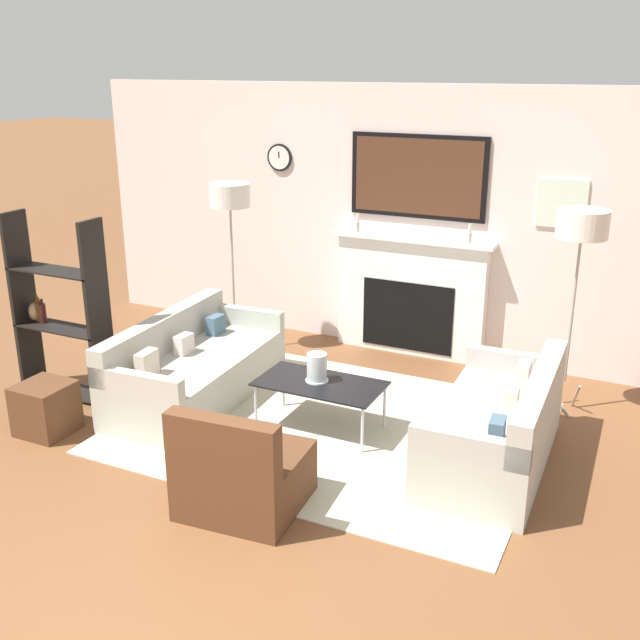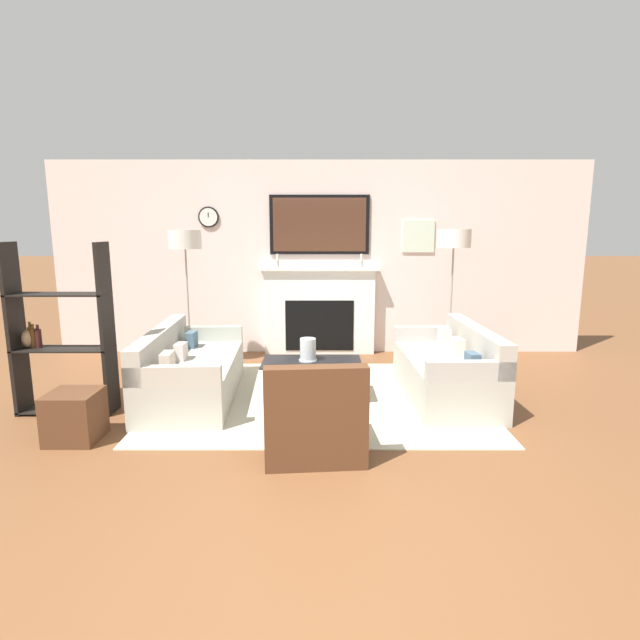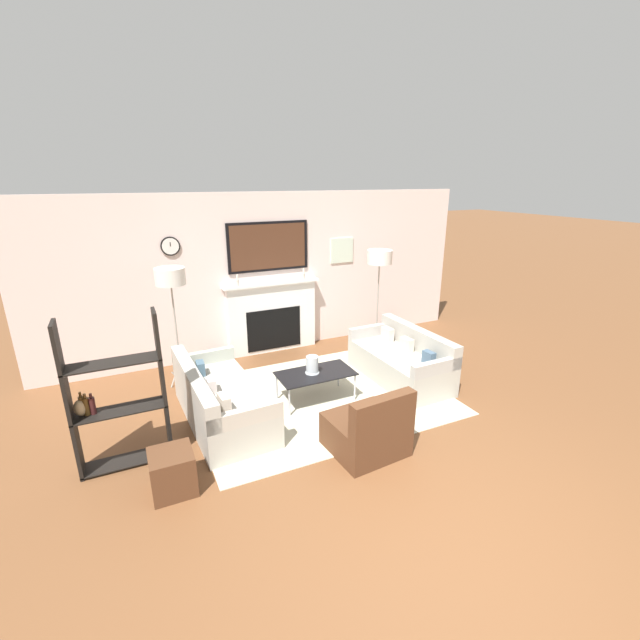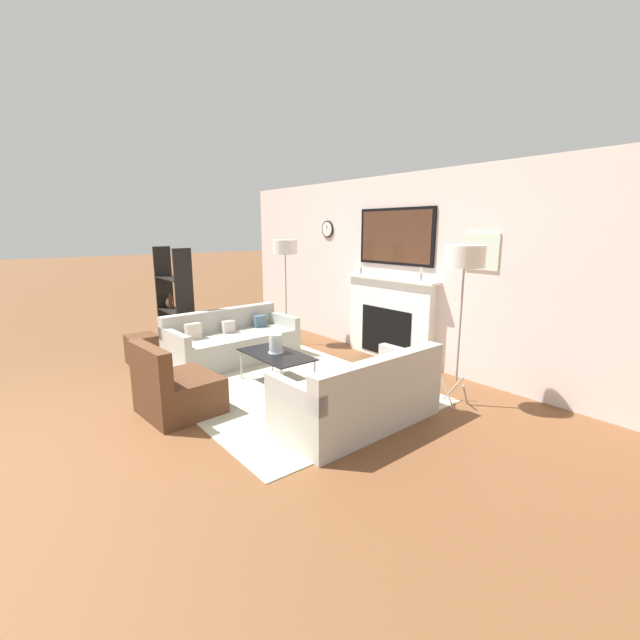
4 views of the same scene
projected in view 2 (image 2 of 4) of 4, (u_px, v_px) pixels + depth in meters
The scene contains 12 objects.
ground_plane at pixel (321, 563), 2.69m from camera, with size 60.00×60.00×0.00m, color brown.
fireplace_wall at pixel (322, 267), 7.08m from camera, with size 7.52×0.28×2.70m.
area_rug at pixel (322, 397), 5.32m from camera, with size 3.35×2.60×0.01m.
couch_left at pixel (192, 373), 5.28m from camera, with size 0.94×1.91×0.74m.
couch_right at pixel (451, 372), 5.27m from camera, with size 0.84×1.71×0.76m.
armchair at pixel (316, 423), 3.95m from camera, with size 0.83×0.79×0.79m.
coffee_table at pixel (314, 364), 5.20m from camera, with size 1.03×0.55×0.41m.
hurricane_candle at pixel (310, 351), 5.20m from camera, with size 0.19×0.19×0.24m.
floor_lamp_left at pixel (188, 242), 6.21m from camera, with size 0.40×0.40×1.76m.
floor_lamp_right at pixel (456, 241), 6.19m from camera, with size 0.42×0.42×1.77m.
shelf_unit at pixel (62, 335), 4.78m from camera, with size 0.91×0.28×1.65m.
ottoman at pixel (77, 416), 4.23m from camera, with size 0.41×0.41×0.42m.
Camera 2 is at (0.01, -2.41, 1.78)m, focal length 28.00 mm.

